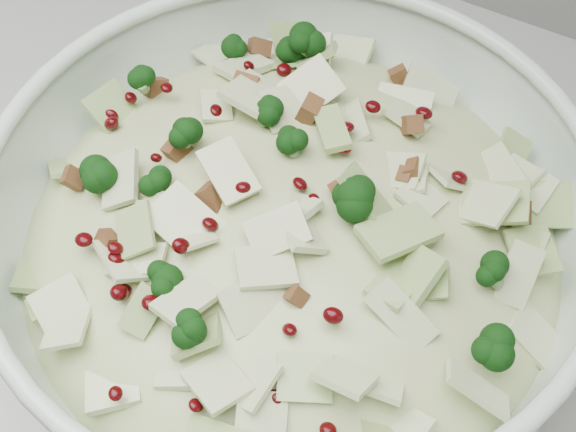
{
  "coord_description": "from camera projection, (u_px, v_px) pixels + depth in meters",
  "views": [
    {
      "loc": [
        0.39,
        1.36,
        1.4
      ],
      "look_at": [
        0.25,
        1.6,
        1.01
      ],
      "focal_mm": 50.0,
      "sensor_mm": 36.0,
      "label": 1
    }
  ],
  "objects": [
    {
      "name": "mixing_bowl",
      "position": [
        291.0,
        248.0,
        0.5
      ],
      "size": [
        0.44,
        0.44,
        0.15
      ],
      "rotation": [
        0.0,
        0.0,
        -0.25
      ],
      "color": "silver",
      "rests_on": "counter"
    },
    {
      "name": "salad",
      "position": [
        291.0,
        226.0,
        0.49
      ],
      "size": [
        0.45,
        0.45,
        0.15
      ],
      "rotation": [
        0.0,
        0.0,
        -0.41
      ],
      "color": "#C4D18F",
      "rests_on": "mixing_bowl"
    },
    {
      "name": "counter",
      "position": [
        157.0,
        333.0,
        1.06
      ],
      "size": [
        3.6,
        0.6,
        0.9
      ],
      "primitive_type": "cube",
      "color": "#A2A19D",
      "rests_on": "floor"
    }
  ]
}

